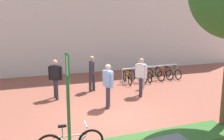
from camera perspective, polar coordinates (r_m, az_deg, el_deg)
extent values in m
plane|color=brown|center=(8.94, 0.68, -10.67)|extent=(60.00, 60.00, 0.00)
cylinder|color=#2D7238|center=(5.88, -9.91, -8.85)|extent=(0.08, 0.08, 2.63)
cube|color=#198C33|center=(5.62, -10.25, 1.15)|extent=(0.04, 0.36, 0.52)
cube|color=white|center=(5.62, -10.25, 1.15)|extent=(0.05, 0.30, 0.44)
cylinder|color=silver|center=(6.38, -9.53, -14.65)|extent=(0.84, 0.10, 0.04)
cylinder|color=silver|center=(6.32, -11.27, -13.79)|extent=(0.04, 0.04, 0.28)
cube|color=black|center=(6.26, -11.33, -12.45)|extent=(0.21, 0.10, 0.05)
cylinder|color=silver|center=(6.33, -6.04, -12.22)|extent=(0.07, 0.42, 0.04)
cylinder|color=#99999E|center=(13.39, 2.41, -1.54)|extent=(0.06, 0.06, 0.80)
cylinder|color=#99999E|center=(15.47, 14.56, -0.19)|extent=(0.06, 0.06, 0.80)
cylinder|color=#99999E|center=(14.27, 8.97, 0.75)|extent=(3.69, 0.41, 0.06)
torus|color=black|center=(13.15, 4.14, -2.22)|extent=(0.12, 0.61, 0.61)
torus|color=black|center=(14.02, 2.89, -1.38)|extent=(0.12, 0.61, 0.61)
cylinder|color=gold|center=(13.54, 3.50, -0.95)|extent=(0.11, 0.77, 0.03)
cylinder|color=gold|center=(13.68, 3.37, -1.83)|extent=(0.09, 0.56, 0.40)
cylinder|color=gold|center=(13.36, 3.74, -0.63)|extent=(0.03, 0.03, 0.26)
cube|color=black|center=(13.33, 3.74, -0.01)|extent=(0.09, 0.19, 0.05)
cylinder|color=gold|center=(13.83, 3.05, 0.31)|extent=(0.39, 0.07, 0.04)
torus|color=black|center=(13.52, 7.16, -1.91)|extent=(0.22, 0.60, 0.61)
torus|color=black|center=(14.19, 4.53, -1.25)|extent=(0.22, 0.60, 0.61)
cylinder|color=#194CA5|center=(13.81, 5.83, -0.75)|extent=(0.25, 0.75, 0.03)
cylinder|color=#194CA5|center=(13.93, 5.55, -1.63)|extent=(0.19, 0.54, 0.40)
cylinder|color=#194CA5|center=(13.67, 6.32, -0.41)|extent=(0.03, 0.03, 0.26)
cube|color=black|center=(13.64, 6.33, 0.19)|extent=(0.12, 0.20, 0.05)
cylinder|color=#194CA5|center=(14.02, 4.86, 0.44)|extent=(0.38, 0.14, 0.04)
torus|color=black|center=(13.77, 8.63, -1.71)|extent=(0.12, 0.61, 0.61)
torus|color=black|center=(14.62, 7.19, -0.94)|extent=(0.12, 0.61, 0.61)
cylinder|color=red|center=(14.16, 7.91, -0.51)|extent=(0.11, 0.77, 0.03)
cylinder|color=red|center=(14.29, 7.75, -1.36)|extent=(0.09, 0.56, 0.40)
cylinder|color=red|center=(13.98, 8.19, -0.20)|extent=(0.03, 0.03, 0.26)
cube|color=black|center=(13.95, 8.20, 0.39)|extent=(0.09, 0.19, 0.05)
cylinder|color=red|center=(14.43, 7.40, 0.69)|extent=(0.39, 0.08, 0.04)
torus|color=black|center=(14.22, 11.12, -1.40)|extent=(0.17, 0.61, 0.61)
torus|color=black|center=(14.90, 8.67, -0.75)|extent=(0.17, 0.61, 0.61)
cylinder|color=#1E7233|center=(14.52, 9.89, -0.29)|extent=(0.18, 0.76, 0.03)
cylinder|color=#1E7233|center=(14.63, 9.63, -1.12)|extent=(0.14, 0.55, 0.40)
cylinder|color=#1E7233|center=(14.37, 10.36, 0.03)|extent=(0.03, 0.03, 0.26)
cube|color=black|center=(14.35, 10.38, 0.61)|extent=(0.11, 0.19, 0.05)
cylinder|color=#1E7233|center=(14.74, 9.00, 0.85)|extent=(0.39, 0.11, 0.04)
torus|color=black|center=(14.61, 13.02, -1.15)|extent=(0.17, 0.61, 0.61)
torus|color=black|center=(15.27, 10.54, -0.53)|extent=(0.17, 0.61, 0.61)
cylinder|color=red|center=(14.90, 11.78, -0.07)|extent=(0.18, 0.76, 0.03)
cylinder|color=red|center=(15.01, 11.51, -0.89)|extent=(0.14, 0.55, 0.40)
cylinder|color=red|center=(14.76, 12.25, 0.24)|extent=(0.03, 0.03, 0.26)
cube|color=black|center=(14.73, 12.27, 0.81)|extent=(0.11, 0.19, 0.05)
cylinder|color=red|center=(15.11, 10.89, 1.04)|extent=(0.39, 0.11, 0.04)
torus|color=black|center=(14.90, 14.87, -1.00)|extent=(0.10, 0.61, 0.61)
torus|color=black|center=(15.62, 12.70, -0.36)|extent=(0.10, 0.61, 0.61)
cylinder|color=#1E7233|center=(15.22, 13.79, 0.08)|extent=(0.08, 0.77, 0.03)
cylinder|color=#1E7233|center=(15.34, 13.54, -0.72)|extent=(0.07, 0.56, 0.40)
cylinder|color=#1E7233|center=(15.07, 14.21, 0.38)|extent=(0.03, 0.03, 0.26)
cube|color=black|center=(15.05, 14.23, 0.93)|extent=(0.09, 0.19, 0.05)
cylinder|color=#1E7233|center=(15.46, 13.02, 1.17)|extent=(0.39, 0.06, 0.04)
cylinder|color=#ADADB2|center=(12.47, 7.10, -2.32)|extent=(0.16, 0.16, 0.90)
cylinder|color=#2D2D38|center=(11.28, -12.85, -4.06)|extent=(0.14, 0.14, 0.85)
cylinder|color=#2D2D38|center=(10.92, -12.54, -4.55)|extent=(0.14, 0.14, 0.85)
cube|color=black|center=(10.93, -12.86, -0.58)|extent=(0.47, 0.40, 0.62)
cylinder|color=black|center=(11.03, -14.12, -0.70)|extent=(0.09, 0.09, 0.59)
cylinder|color=black|center=(10.86, -11.56, -0.77)|extent=(0.09, 0.09, 0.59)
sphere|color=tan|center=(10.86, -12.96, 1.75)|extent=(0.22, 0.22, 0.22)
cylinder|color=#2D2D38|center=(11.94, -4.98, -3.00)|extent=(0.14, 0.14, 0.85)
cylinder|color=#2D2D38|center=(12.11, -4.21, -2.79)|extent=(0.14, 0.14, 0.85)
cube|color=#383342|center=(11.87, -4.65, 0.56)|extent=(0.35, 0.45, 0.62)
cylinder|color=#383342|center=(11.62, -4.69, 0.18)|extent=(0.09, 0.09, 0.59)
cylinder|color=#383342|center=(12.13, -4.60, 0.63)|extent=(0.09, 0.09, 0.59)
sphere|color=tan|center=(11.79, -4.68, 2.71)|extent=(0.22, 0.22, 0.22)
cylinder|color=#2D2D38|center=(11.48, 6.64, -3.59)|extent=(0.14, 0.14, 0.85)
cylinder|color=#2D2D38|center=(11.12, 6.55, -4.07)|extent=(0.14, 0.14, 0.85)
cube|color=white|center=(11.14, 6.68, -0.17)|extent=(0.41, 0.47, 0.62)
cylinder|color=white|center=(11.28, 5.55, -0.17)|extent=(0.09, 0.09, 0.59)
cylinder|color=white|center=(11.02, 7.84, -0.48)|extent=(0.09, 0.09, 0.59)
sphere|color=tan|center=(11.06, 6.73, 2.12)|extent=(0.22, 0.22, 0.22)
cylinder|color=#383342|center=(9.60, -0.99, -6.42)|extent=(0.14, 0.14, 0.85)
cylinder|color=#383342|center=(9.83, -0.82, -6.01)|extent=(0.14, 0.14, 0.85)
cube|color=#8CB2E5|center=(9.53, -0.92, -1.99)|extent=(0.33, 0.45, 0.62)
cylinder|color=#8CB2E5|center=(9.32, -0.03, -2.47)|extent=(0.09, 0.09, 0.59)
cylinder|color=#8CB2E5|center=(9.75, -1.76, -1.88)|extent=(0.09, 0.09, 0.59)
sphere|color=tan|center=(9.44, -0.93, 0.68)|extent=(0.22, 0.22, 0.22)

